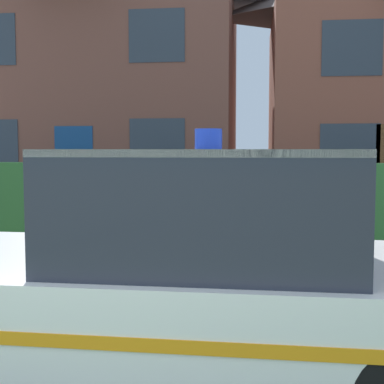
{
  "coord_description": "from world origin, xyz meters",
  "views": [
    {
      "loc": [
        0.9,
        -0.72,
        1.48
      ],
      "look_at": [
        0.26,
        4.79,
        1.05
      ],
      "focal_mm": 50.0,
      "sensor_mm": 36.0,
      "label": 1
    }
  ],
  "objects": [
    {
      "name": "police_car",
      "position": [
        0.45,
        2.59,
        0.68
      ],
      "size": [
        4.22,
        1.77,
        1.6
      ],
      "rotation": [
        0.0,
        0.0,
        3.12
      ],
      "color": "black",
      "rests_on": "road_strip"
    },
    {
      "name": "house_left",
      "position": [
        -3.68,
        15.25,
        4.07
      ],
      "size": [
        8.29,
        5.78,
        7.98
      ],
      "color": "brown",
      "rests_on": "ground"
    },
    {
      "name": "garden_hedge",
      "position": [
        0.38,
        8.64,
        0.63
      ],
      "size": [
        14.25,
        0.69,
        1.26
      ],
      "primitive_type": "cube",
      "color": "#3D7F38",
      "rests_on": "ground"
    },
    {
      "name": "road_strip",
      "position": [
        0.0,
        4.05,
        0.01
      ],
      "size": [
        28.0,
        5.86,
        0.01
      ],
      "primitive_type": "cube",
      "color": "#4C4C51",
      "rests_on": "ground"
    }
  ]
}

